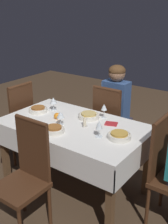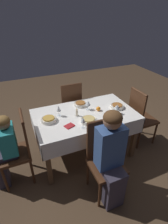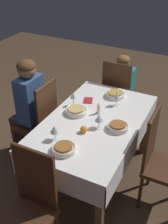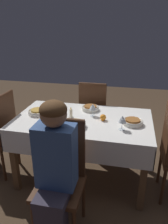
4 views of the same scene
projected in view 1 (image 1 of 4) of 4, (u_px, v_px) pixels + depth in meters
name	position (u px, v px, depth m)	size (l,w,h in m)	color
ground_plane	(75.00, 187.00, 3.04)	(8.00, 8.00, 0.00)	#4C3826
dining_table	(74.00, 132.00, 2.80)	(1.45, 0.86, 0.75)	white
chair_north	(110.00, 123.00, 3.32)	(0.39, 0.39, 1.00)	#472816
chair_west	(17.00, 119.00, 3.43)	(0.39, 0.39, 1.00)	#472816
chair_south	(26.00, 173.00, 2.35)	(0.39, 0.39, 1.00)	#472816
person_adult_denim	(117.00, 107.00, 3.38)	(0.30, 0.34, 1.21)	#383342
bowl_north	(89.00, 116.00, 2.90)	(0.22, 0.22, 0.06)	silver
wine_glass_north	(104.00, 108.00, 2.87)	(0.06, 0.06, 0.15)	white
bowl_east	(119.00, 135.00, 2.46)	(0.21, 0.21, 0.06)	silver
wine_glass_east	(99.00, 125.00, 2.46)	(0.07, 0.07, 0.16)	white
bowl_west	(38.00, 109.00, 3.06)	(0.20, 0.20, 0.06)	silver
wine_glass_west	(53.00, 101.00, 3.09)	(0.08, 0.08, 0.14)	white
bowl_south	(54.00, 129.00, 2.58)	(0.20, 0.20, 0.06)	silver
wine_glass_south	(60.00, 115.00, 2.71)	(0.08, 0.08, 0.14)	white
candle_centerpiece	(85.00, 123.00, 2.69)	(0.05, 0.05, 0.12)	beige
orange_fruit	(57.00, 116.00, 2.88)	(0.07, 0.07, 0.07)	orange
napkin_red_folded	(111.00, 124.00, 2.75)	(0.14, 0.13, 0.01)	#AD2328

